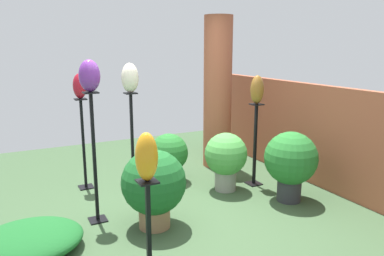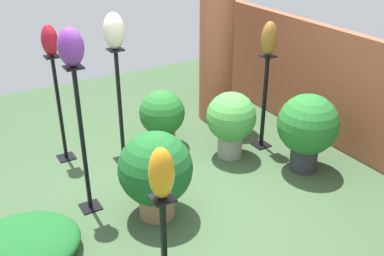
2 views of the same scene
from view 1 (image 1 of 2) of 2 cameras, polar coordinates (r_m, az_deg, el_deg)
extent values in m
plane|color=#385133|center=(4.59, -1.99, -13.47)|extent=(8.00, 8.00, 0.00)
cube|color=#9E5138|center=(5.65, 19.55, -1.33)|extent=(5.60, 0.12, 1.47)
cylinder|color=#9E5138|center=(6.23, 3.91, 5.36)|extent=(0.46, 0.46, 2.49)
cube|color=black|center=(5.69, -15.83, -8.64)|extent=(0.20, 0.20, 0.01)
cube|color=black|center=(5.50, -16.22, -2.38)|extent=(0.04, 0.04, 1.30)
cube|color=black|center=(5.37, -16.63, 4.23)|extent=(0.16, 0.16, 0.02)
cube|color=black|center=(5.44, -8.84, -9.29)|extent=(0.20, 0.20, 0.01)
cube|color=black|center=(5.22, -9.09, -2.25)|extent=(0.04, 0.04, 1.39)
cube|color=black|center=(5.10, -9.35, 5.26)|extent=(0.16, 0.16, 0.02)
cube|color=black|center=(5.68, 9.37, -8.34)|extent=(0.20, 0.20, 0.01)
cube|color=black|center=(5.50, 9.59, -2.54)|extent=(0.04, 0.04, 1.20)
cube|color=black|center=(5.38, 9.81, 3.58)|extent=(0.16, 0.16, 0.02)
cube|color=black|center=(4.66, -14.14, -13.39)|extent=(0.20, 0.20, 0.01)
cube|color=black|center=(4.39, -14.66, -4.52)|extent=(0.04, 0.04, 1.52)
cube|color=black|center=(4.24, -15.21, 5.24)|extent=(0.16, 0.16, 0.02)
cube|color=black|center=(3.25, -6.62, -15.82)|extent=(0.04, 0.04, 0.95)
cube|color=black|center=(3.06, -6.83, -8.10)|extent=(0.16, 0.16, 0.01)
ellipsoid|color=maroon|center=(5.35, -16.75, 6.14)|extent=(0.19, 0.18, 0.35)
ellipsoid|color=beige|center=(5.08, -9.43, 7.54)|extent=(0.21, 0.23, 0.39)
ellipsoid|color=brown|center=(5.36, 9.90, 5.78)|extent=(0.18, 0.20, 0.40)
ellipsoid|color=#6B2D8C|center=(4.22, -15.35, 7.70)|extent=(0.22, 0.23, 0.35)
ellipsoid|color=orange|center=(2.99, -6.94, -4.38)|extent=(0.17, 0.18, 0.40)
cylinder|color=gray|center=(5.38, 5.11, -7.97)|extent=(0.30, 0.30, 0.27)
sphere|color=#479942|center=(5.26, 5.19, -3.98)|extent=(0.60, 0.60, 0.60)
cylinder|color=#2D2D33|center=(5.16, 14.56, -9.13)|extent=(0.31, 0.31, 0.29)
sphere|color=#236B28|center=(5.02, 14.83, -4.46)|extent=(0.69, 0.69, 0.69)
cylinder|color=#B25B38|center=(5.70, -3.50, -7.12)|extent=(0.33, 0.33, 0.20)
sphere|color=#236B28|center=(5.60, -3.55, -3.78)|extent=(0.58, 0.58, 0.58)
cylinder|color=#936B4C|center=(4.36, -5.73, -13.38)|extent=(0.35, 0.35, 0.23)
sphere|color=#195923|center=(4.19, -5.86, -8.21)|extent=(0.72, 0.72, 0.72)
ellipsoid|color=#195923|center=(4.16, -23.71, -15.48)|extent=(0.92, 1.06, 0.26)
camera|label=2|loc=(0.88, -79.51, 67.06)|focal=42.00mm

